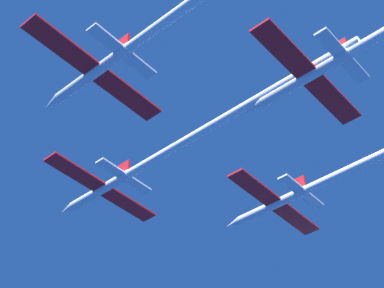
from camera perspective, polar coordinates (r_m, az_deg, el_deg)
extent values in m
cylinder|color=white|center=(77.34, -8.51, -4.28)|extent=(1.13, 10.25, 1.13)
cone|color=white|center=(81.44, -11.48, -5.97)|extent=(1.11, 2.26, 1.11)
ellipsoid|color=black|center=(79.07, -9.58, -4.63)|extent=(0.79, 2.05, 0.56)
cube|color=red|center=(74.87, -10.75, -2.56)|extent=(7.79, 2.26, 0.25)
cube|color=red|center=(79.36, -5.88, -5.61)|extent=(7.79, 2.26, 0.25)
cube|color=red|center=(75.67, -6.31, -2.25)|extent=(0.30, 1.85, 1.64)
cube|color=white|center=(73.52, -7.57, -2.16)|extent=(3.51, 1.35, 0.25)
cube|color=white|center=(75.93, -5.03, -3.83)|extent=(3.51, 1.35, 0.25)
cylinder|color=white|center=(66.26, 3.60, 2.70)|extent=(1.02, 31.03, 1.02)
cylinder|color=white|center=(62.50, -9.18, 6.39)|extent=(1.13, 10.25, 1.13)
cone|color=white|center=(66.19, -12.80, 3.69)|extent=(1.11, 2.26, 1.11)
ellipsoid|color=black|center=(64.13, -10.49, 5.68)|extent=(0.79, 2.05, 0.56)
cube|color=red|center=(60.57, -12.01, 8.92)|extent=(7.79, 2.26, 0.25)
cube|color=red|center=(64.14, -5.92, 4.45)|extent=(7.79, 2.26, 0.25)
cube|color=red|center=(61.36, -6.46, 9.16)|extent=(0.30, 1.85, 1.64)
cube|color=white|center=(59.28, -8.05, 9.67)|extent=(3.51, 1.35, 0.25)
cube|color=white|center=(61.20, -4.86, 7.20)|extent=(3.51, 1.35, 0.25)
cylinder|color=white|center=(78.38, 7.44, -5.65)|extent=(1.13, 10.25, 1.13)
cone|color=white|center=(81.29, 3.83, -7.36)|extent=(1.11, 2.26, 1.11)
ellipsoid|color=black|center=(79.66, 6.09, -6.00)|extent=(0.79, 2.05, 0.56)
cube|color=red|center=(75.12, 5.79, -4.03)|extent=(7.79, 2.26, 0.25)
cube|color=red|center=(81.33, 9.56, -6.85)|extent=(7.79, 2.26, 0.25)
cube|color=red|center=(77.51, 9.82, -3.63)|extent=(0.30, 1.85, 1.64)
cube|color=white|center=(74.98, 9.09, -3.60)|extent=(3.51, 1.35, 0.25)
cube|color=white|center=(78.28, 11.00, -5.13)|extent=(3.51, 1.35, 0.25)
cylinder|color=white|center=(62.61, 10.38, 5.99)|extent=(1.13, 10.25, 1.13)
cone|color=white|center=(64.79, 5.77, 3.40)|extent=(1.11, 2.26, 1.11)
ellipsoid|color=black|center=(63.67, 8.64, 5.34)|extent=(0.79, 2.05, 0.56)
cube|color=red|center=(59.77, 8.45, 8.62)|extent=(7.79, 2.26, 0.25)
cube|color=red|center=(65.33, 12.89, 3.99)|extent=(7.79, 2.26, 0.25)
cube|color=red|center=(62.51, 13.39, 8.60)|extent=(0.30, 1.85, 1.64)
cube|color=white|center=(59.99, 12.63, 9.15)|extent=(3.51, 1.35, 0.25)
cube|color=white|center=(62.93, 14.82, 6.61)|extent=(3.51, 1.35, 0.25)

